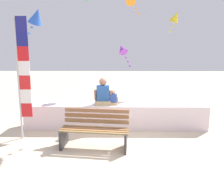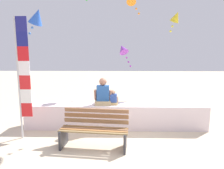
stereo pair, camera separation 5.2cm
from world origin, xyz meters
TOP-DOWN VIEW (x-y plane):
  - ground_plane at (0.00, 0.00)m, footprint 40.00×40.00m
  - seawall_ledge at (0.00, 1.20)m, footprint 5.37×0.65m
  - park_bench at (-0.51, -0.09)m, footprint 1.67×0.77m
  - person_adult at (-0.38, 1.15)m, footprint 0.52×0.38m
  - person_child at (-0.07, 1.15)m, footprint 0.29×0.22m
  - flag_banner at (-2.39, 0.36)m, footprint 0.33×0.05m
  - kite_blue at (-2.47, 1.78)m, footprint 0.73×0.68m
  - kite_purple at (0.28, 3.71)m, footprint 0.68×0.65m
  - kite_yellow at (2.23, 3.19)m, footprint 0.57×0.59m

SIDE VIEW (x-z plane):
  - ground_plane at x=0.00m, z-range 0.00..0.00m
  - seawall_ledge at x=0.00m, z-range 0.00..0.72m
  - park_bench at x=-0.51m, z-range -0.02..0.86m
  - person_child at x=-0.07m, z-range 0.67..1.12m
  - person_adult at x=-0.38m, z-range 0.63..1.44m
  - flag_banner at x=-2.39m, z-range 0.18..3.32m
  - kite_purple at x=0.28m, z-range 1.88..2.90m
  - kite_blue at x=-2.47m, z-range 2.92..3.81m
  - kite_yellow at x=2.23m, z-range 3.15..3.98m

